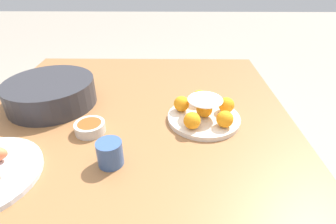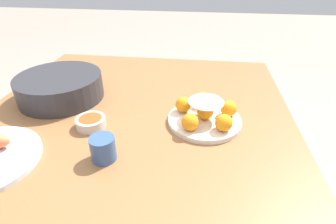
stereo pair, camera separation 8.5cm
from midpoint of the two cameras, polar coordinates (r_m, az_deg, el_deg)
dining_table at (r=0.93m, az=-10.15°, el=-7.41°), size 1.24×1.08×0.75m
cake_plate at (r=0.87m, az=5.14°, el=-0.07°), size 0.24×0.24×0.09m
serving_bowl at (r=1.06m, az=-26.32°, el=3.87°), size 0.32×0.32×0.09m
sauce_bowl at (r=0.87m, az=-19.36°, el=-3.24°), size 0.09×0.09×0.03m
cup_far at (r=0.72m, az=-15.91°, el=-8.75°), size 0.07×0.07×0.07m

